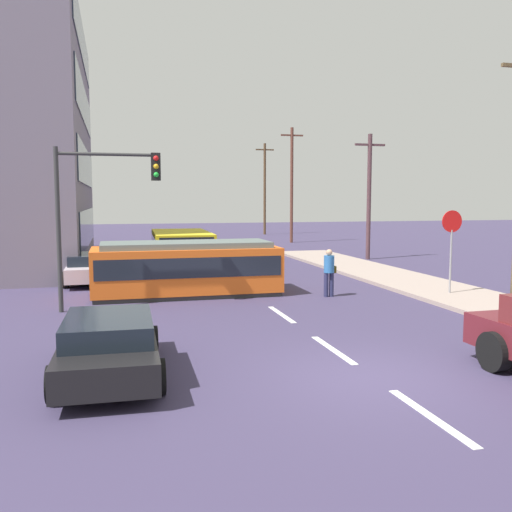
{
  "coord_description": "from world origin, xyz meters",
  "views": [
    {
      "loc": [
        -4.73,
        -9.46,
        3.39
      ],
      "look_at": [
        0.06,
        9.29,
        1.42
      ],
      "focal_mm": 38.9,
      "sensor_mm": 36.0,
      "label": 1
    }
  ],
  "objects_px": {
    "parked_sedan_mid": "(92,267)",
    "stop_sign": "(452,234)",
    "utility_pole_far": "(292,183)",
    "utility_pole_mid": "(369,194)",
    "parked_sedan_near": "(109,344)",
    "utility_pole_distant": "(265,187)",
    "streetcar_tram": "(186,267)",
    "pedestrian_crossing": "(329,270)",
    "city_bus": "(181,249)",
    "traffic_light_mast": "(101,196)"
  },
  "relations": [
    {
      "from": "parked_sedan_mid",
      "to": "stop_sign",
      "type": "bearing_deg",
      "value": -28.32
    },
    {
      "from": "parked_sedan_mid",
      "to": "utility_pole_far",
      "type": "relative_size",
      "value": 0.5
    },
    {
      "from": "utility_pole_mid",
      "to": "utility_pole_far",
      "type": "relative_size",
      "value": 0.79
    },
    {
      "from": "parked_sedan_near",
      "to": "parked_sedan_mid",
      "type": "bearing_deg",
      "value": 93.56
    },
    {
      "from": "utility_pole_distant",
      "to": "streetcar_tram",
      "type": "bearing_deg",
      "value": -109.85
    },
    {
      "from": "parked_sedan_near",
      "to": "utility_pole_distant",
      "type": "bearing_deg",
      "value": 70.87
    },
    {
      "from": "pedestrian_crossing",
      "to": "parked_sedan_near",
      "type": "height_order",
      "value": "pedestrian_crossing"
    },
    {
      "from": "pedestrian_crossing",
      "to": "utility_pole_far",
      "type": "height_order",
      "value": "utility_pole_far"
    },
    {
      "from": "streetcar_tram",
      "to": "pedestrian_crossing",
      "type": "relative_size",
      "value": 3.92
    },
    {
      "from": "city_bus",
      "to": "parked_sedan_near",
      "type": "bearing_deg",
      "value": -101.95
    },
    {
      "from": "city_bus",
      "to": "utility_pole_distant",
      "type": "xyz_separation_m",
      "value": [
        11.26,
        26.69,
        3.47
      ]
    },
    {
      "from": "utility_pole_far",
      "to": "parked_sedan_mid",
      "type": "bearing_deg",
      "value": -128.56
    },
    {
      "from": "utility_pole_far",
      "to": "pedestrian_crossing",
      "type": "bearing_deg",
      "value": -104.91
    },
    {
      "from": "pedestrian_crossing",
      "to": "parked_sedan_mid",
      "type": "relative_size",
      "value": 0.37
    },
    {
      "from": "city_bus",
      "to": "streetcar_tram",
      "type": "bearing_deg",
      "value": -95.06
    },
    {
      "from": "parked_sedan_mid",
      "to": "stop_sign",
      "type": "relative_size",
      "value": 1.56
    },
    {
      "from": "pedestrian_crossing",
      "to": "traffic_light_mast",
      "type": "xyz_separation_m",
      "value": [
        -7.62,
        -0.51,
        2.55
      ]
    },
    {
      "from": "utility_pole_mid",
      "to": "utility_pole_far",
      "type": "bearing_deg",
      "value": 91.8
    },
    {
      "from": "stop_sign",
      "to": "city_bus",
      "type": "bearing_deg",
      "value": 134.2
    },
    {
      "from": "stop_sign",
      "to": "utility_pole_distant",
      "type": "distance_m",
      "value": 35.49
    },
    {
      "from": "stop_sign",
      "to": "traffic_light_mast",
      "type": "distance_m",
      "value": 11.81
    },
    {
      "from": "parked_sedan_near",
      "to": "traffic_light_mast",
      "type": "xyz_separation_m",
      "value": [
        -0.23,
        6.68,
        2.87
      ]
    },
    {
      "from": "traffic_light_mast",
      "to": "utility_pole_mid",
      "type": "xyz_separation_m",
      "value": [
        14.35,
        11.43,
        0.21
      ]
    },
    {
      "from": "utility_pole_mid",
      "to": "utility_pole_distant",
      "type": "relative_size",
      "value": 0.8
    },
    {
      "from": "traffic_light_mast",
      "to": "utility_pole_far",
      "type": "relative_size",
      "value": 0.55
    },
    {
      "from": "parked_sedan_mid",
      "to": "utility_pole_far",
      "type": "bearing_deg",
      "value": 51.44
    },
    {
      "from": "pedestrian_crossing",
      "to": "stop_sign",
      "type": "distance_m",
      "value": 4.42
    },
    {
      "from": "pedestrian_crossing",
      "to": "parked_sedan_mid",
      "type": "xyz_separation_m",
      "value": [
        -8.18,
        5.58,
        -0.32
      ]
    },
    {
      "from": "city_bus",
      "to": "traffic_light_mast",
      "type": "relative_size",
      "value": 1.14
    },
    {
      "from": "stop_sign",
      "to": "traffic_light_mast",
      "type": "xyz_separation_m",
      "value": [
        -11.72,
        0.53,
        1.3
      ]
    },
    {
      "from": "pedestrian_crossing",
      "to": "parked_sedan_mid",
      "type": "distance_m",
      "value": 9.91
    },
    {
      "from": "parked_sedan_near",
      "to": "stop_sign",
      "type": "height_order",
      "value": "stop_sign"
    },
    {
      "from": "city_bus",
      "to": "pedestrian_crossing",
      "type": "height_order",
      "value": "city_bus"
    },
    {
      "from": "city_bus",
      "to": "pedestrian_crossing",
      "type": "xyz_separation_m",
      "value": [
        4.26,
        -7.57,
        -0.15
      ]
    },
    {
      "from": "city_bus",
      "to": "parked_sedan_mid",
      "type": "bearing_deg",
      "value": -153.12
    },
    {
      "from": "city_bus",
      "to": "stop_sign",
      "type": "height_order",
      "value": "stop_sign"
    },
    {
      "from": "pedestrian_crossing",
      "to": "utility_pole_far",
      "type": "bearing_deg",
      "value": 75.09
    },
    {
      "from": "stop_sign",
      "to": "utility_pole_mid",
      "type": "distance_m",
      "value": 12.34
    },
    {
      "from": "parked_sedan_mid",
      "to": "stop_sign",
      "type": "xyz_separation_m",
      "value": [
        12.29,
        -6.62,
        1.57
      ]
    },
    {
      "from": "pedestrian_crossing",
      "to": "parked_sedan_near",
      "type": "bearing_deg",
      "value": -135.76
    },
    {
      "from": "streetcar_tram",
      "to": "parked_sedan_near",
      "type": "xyz_separation_m",
      "value": [
        -2.6,
        -8.81,
        -0.36
      ]
    },
    {
      "from": "utility_pole_far",
      "to": "utility_pole_distant",
      "type": "bearing_deg",
      "value": 86.41
    },
    {
      "from": "traffic_light_mast",
      "to": "utility_pole_mid",
      "type": "relative_size",
      "value": 0.7
    },
    {
      "from": "traffic_light_mast",
      "to": "utility_pole_far",
      "type": "xyz_separation_m",
      "value": [
        13.95,
        24.3,
        1.18
      ]
    },
    {
      "from": "pedestrian_crossing",
      "to": "streetcar_tram",
      "type": "bearing_deg",
      "value": 161.31
    },
    {
      "from": "parked_sedan_mid",
      "to": "stop_sign",
      "type": "height_order",
      "value": "stop_sign"
    },
    {
      "from": "streetcar_tram",
      "to": "parked_sedan_mid",
      "type": "relative_size",
      "value": 1.45
    },
    {
      "from": "streetcar_tram",
      "to": "utility_pole_mid",
      "type": "distance_m",
      "value": 15.06
    },
    {
      "from": "pedestrian_crossing",
      "to": "utility_pole_distant",
      "type": "relative_size",
      "value": 0.19
    },
    {
      "from": "pedestrian_crossing",
      "to": "utility_pole_mid",
      "type": "relative_size",
      "value": 0.24
    }
  ]
}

